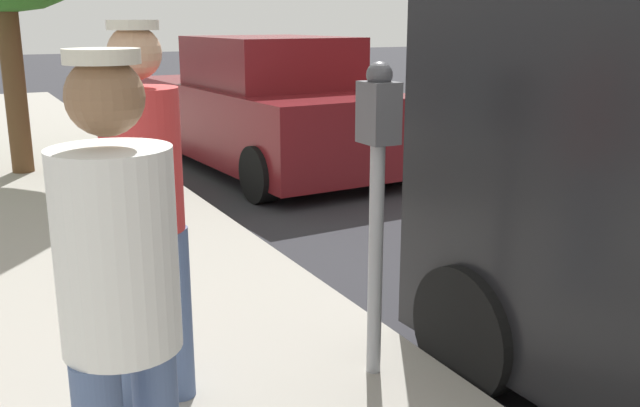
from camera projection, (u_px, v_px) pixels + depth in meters
ground_plane at (622, 371)px, 3.84m from camera, size 80.00×80.00×0.00m
parking_meter_near at (377, 169)px, 3.27m from camera, size 0.14×0.18×1.52m
pedestrian_in_white at (120, 300)px, 2.01m from camera, size 0.34×0.34×1.63m
pedestrian_in_red at (144, 194)px, 3.03m from camera, size 0.35×0.34×1.70m
parked_sedan_behind at (265, 109)px, 8.95m from camera, size 2.17×4.50×1.65m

